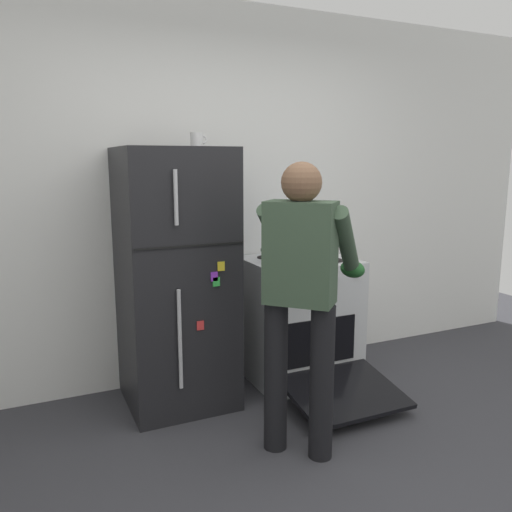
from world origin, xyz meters
TOP-DOWN VIEW (x-y plane):
  - kitchen_wall_back at (0.00, 1.95)m, footprint 6.00×0.10m
  - refrigerator at (-0.41, 1.57)m, footprint 0.68×0.72m
  - stove_range at (0.52, 1.55)m, footprint 0.76×1.21m
  - person_cook at (0.04, 0.69)m, footprint 0.70×0.72m
  - red_pot at (0.36, 1.52)m, footprint 0.34×0.24m
  - coffee_mug at (-0.22, 1.62)m, footprint 0.11×0.08m
  - pepper_mill at (0.82, 1.77)m, footprint 0.05×0.05m

SIDE VIEW (x-z plane):
  - stove_range at x=0.52m, z-range -0.01..0.89m
  - refrigerator at x=-0.41m, z-range 0.00..1.69m
  - person_cook at x=0.04m, z-range 0.16..1.76m
  - red_pot at x=0.36m, z-range 0.90..1.01m
  - pepper_mill at x=0.82m, z-range 0.90..1.08m
  - kitchen_wall_back at x=0.00m, z-range 0.00..2.70m
  - coffee_mug at x=-0.22m, z-range 1.69..1.78m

